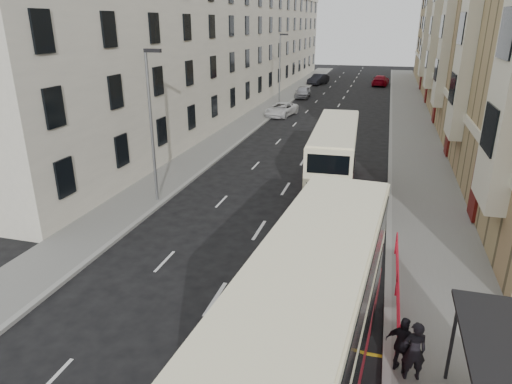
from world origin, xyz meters
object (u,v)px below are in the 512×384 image
(double_decker_front, at_px, (308,333))
(white_van, at_px, (281,109))
(street_lamp_far, at_px, (280,67))
(car_silver, at_px, (303,92))
(car_dark, at_px, (318,79))
(double_decker_rear, at_px, (334,159))
(pedestrian_far, at_px, (403,345))
(street_lamp_near, at_px, (152,119))
(pedestrian_near, at_px, (414,351))
(car_red, at_px, (381,80))

(double_decker_front, distance_m, white_van, 38.90)
(street_lamp_far, height_order, car_silver, street_lamp_far)
(car_dark, bearing_deg, double_decker_rear, -63.52)
(double_decker_rear, xyz_separation_m, car_dark, (-7.96, 48.42, -1.24))
(double_decker_front, height_order, car_silver, double_decker_front)
(pedestrian_far, bearing_deg, car_silver, -52.43)
(double_decker_front, height_order, pedestrian_far, double_decker_front)
(car_silver, bearing_deg, car_dark, 87.21)
(double_decker_rear, relative_size, pedestrian_far, 5.88)
(street_lamp_near, bearing_deg, street_lamp_far, 90.00)
(white_van, bearing_deg, double_decker_front, -66.06)
(white_van, xyz_separation_m, car_dark, (0.00, 26.67, 0.12))
(pedestrian_near, bearing_deg, car_dark, -93.38)
(street_lamp_near, xyz_separation_m, car_red, (10.65, 53.67, -3.85))
(street_lamp_near, relative_size, pedestrian_near, 4.42)
(street_lamp_far, bearing_deg, car_dark, 87.07)
(pedestrian_far, xyz_separation_m, car_red, (-2.05, 63.80, -0.22))
(car_dark, bearing_deg, double_decker_front, -64.77)
(double_decker_rear, relative_size, car_red, 1.87)
(double_decker_front, bearing_deg, street_lamp_far, 108.10)
(white_van, height_order, car_dark, car_dark)
(double_decker_front, bearing_deg, pedestrian_near, 35.63)
(double_decker_rear, distance_m, car_dark, 49.09)
(double_decker_front, xyz_separation_m, pedestrian_near, (2.67, 1.62, -1.24))
(car_red, bearing_deg, white_van, 76.39)
(car_silver, bearing_deg, double_decker_front, -82.51)
(double_decker_front, bearing_deg, pedestrian_far, 41.80)
(car_dark, bearing_deg, street_lamp_near, -74.11)
(car_red, bearing_deg, car_silver, 63.18)
(pedestrian_near, bearing_deg, double_decker_rear, -89.01)
(double_decker_front, distance_m, double_decker_rear, 16.07)
(street_lamp_near, relative_size, pedestrian_far, 4.64)
(car_red, bearing_deg, pedestrian_far, 97.06)
(double_decker_front, relative_size, car_silver, 2.62)
(street_lamp_near, xyz_separation_m, pedestrian_far, (12.70, -10.13, -3.62))
(street_lamp_far, bearing_deg, double_decker_rear, -70.66)
(pedestrian_far, distance_m, car_dark, 63.66)
(pedestrian_far, bearing_deg, street_lamp_far, -48.23)
(pedestrian_near, xyz_separation_m, pedestrian_far, (-0.27, 0.21, -0.04))
(street_lamp_far, bearing_deg, white_van, -74.64)
(white_van, bearing_deg, car_silver, 100.31)
(double_decker_rear, distance_m, pedestrian_far, 14.67)
(pedestrian_near, xyz_separation_m, car_dark, (-11.82, 62.82, -0.25))
(car_dark, height_order, car_red, car_dark)
(street_lamp_near, distance_m, double_decker_front, 15.96)
(car_dark, xyz_separation_m, car_red, (9.50, 1.19, -0.01))
(pedestrian_far, xyz_separation_m, car_silver, (-11.55, 48.62, -0.26))
(double_decker_rear, distance_m, white_van, 23.21)
(street_lamp_near, distance_m, pedestrian_near, 16.97)
(street_lamp_near, relative_size, double_decker_rear, 0.79)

